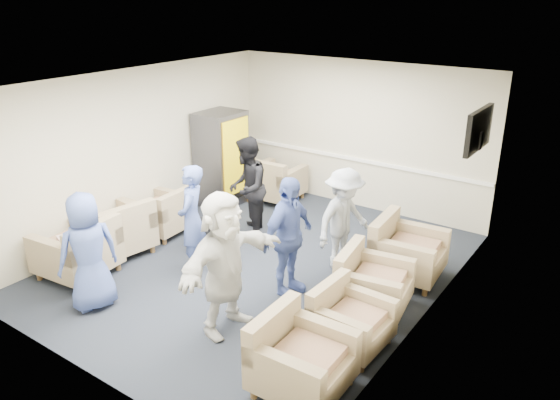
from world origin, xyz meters
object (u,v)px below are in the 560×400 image
Objects in this scene: armchair_left_far at (164,214)px; person_mid_right at (288,237)px; armchair_left_near at (80,252)px; armchair_right_midnear at (348,321)px; vending_machine at (222,159)px; armchair_corner at (274,183)px; person_mid_left at (192,220)px; armchair_right_near at (298,360)px; person_back_left at (247,188)px; person_front_right at (224,263)px; armchair_left_mid at (118,232)px; person_front_left at (88,252)px; armchair_right_midfar at (370,284)px; person_back_right at (344,220)px; armchair_right_far at (404,253)px.

person_mid_right is (2.77, -0.41, 0.49)m from armchair_left_far.
armchair_left_near is 3.95m from armchair_right_midnear.
armchair_left_near reaches higher than armchair_left_far.
vending_machine is at bearing 59.64° from armchair_right_midnear.
armchair_corner is 0.59× the size of person_mid_left.
armchair_right_near is at bearing -41.30° from vending_machine.
person_mid_left reaches higher than armchair_left_near.
vending_machine is (-0.21, 3.33, 0.51)m from armchair_left_near.
person_front_right is at bearing 3.43° from person_back_left.
armchair_right_midnear is 0.46× the size of vending_machine.
armchair_left_mid is 0.69× the size of person_front_left.
person_back_right is at bearing 38.31° from armchair_right_midfar.
person_front_left is at bearing 115.32° from armchair_right_midfar.
armchair_left_near is 0.64× the size of person_mid_left.
armchair_left_mid is at bearing 93.33° from armchair_right_midfar.
person_front_right is at bearing 56.18° from armchair_left_far.
vending_machine reaches higher than person_back_left.
person_mid_right is (1.59, -1.16, -0.01)m from person_back_left.
armchair_left_far reaches higher than armchair_right_midnear.
person_front_left is at bearing 92.06° from armchair_right_near.
armchair_right_midnear is 0.46× the size of person_front_right.
person_mid_right is (-1.07, -0.30, 0.49)m from armchair_right_midfar.
person_mid_right is at bearing 96.39° from armchair_right_midfar.
armchair_left_far is at bearing 72.20° from armchair_corner.
person_mid_right reaches higher than armchair_right_midnear.
armchair_left_near reaches higher than armchair_right_midnear.
person_back_right reaches higher than armchair_right_near.
vending_machine is (-4.03, 3.54, 0.53)m from armchair_right_near.
armchair_right_midfar is at bearing 107.94° from armchair_left_near.
person_front_left is 2.88m from person_back_left.
armchair_right_midnear is 0.88m from armchair_right_midfar.
person_front_left reaches higher than armchair_right_midfar.
armchair_left_far is at bearing 62.57° from person_front_right.
person_mid_left is at bearing -176.57° from person_front_left.
person_front_right reaches higher than person_back_right.
armchair_right_midfar is 0.62× the size of person_front_left.
person_back_right is at bearing -17.27° from vending_machine.
armchair_left_near is 3.77m from person_back_right.
armchair_right_near is 0.51× the size of vending_machine.
person_front_right reaches higher than armchair_corner.
armchair_right_midnear is at bearing -66.03° from person_front_right.
vending_machine reaches higher than armchair_left_near.
person_back_right reaches higher than armchair_right_midnear.
armchair_right_far is at bearing 119.75° from armchair_left_near.
armchair_left_mid reaches higher than armchair_corner.
person_mid_left is at bearing 117.20° from armchair_right_far.
armchair_left_mid is 0.64× the size of person_back_left.
armchair_left_mid is at bearing 104.90° from person_mid_right.
armchair_left_far is at bearing -138.15° from person_front_left.
armchair_right_far is at bearing 124.67° from armchair_left_mid.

